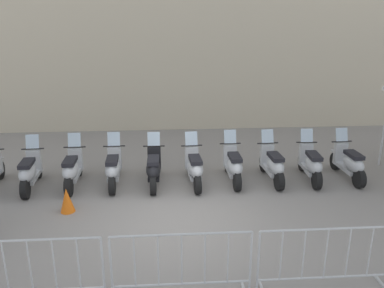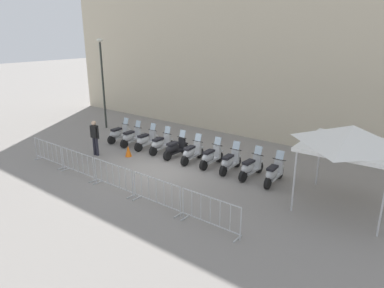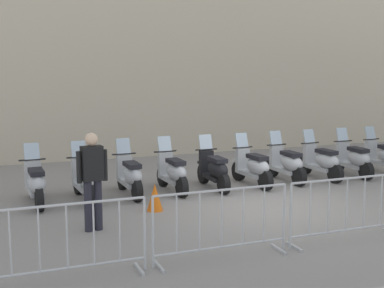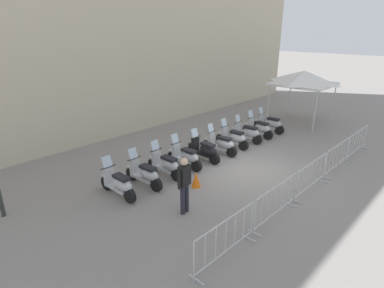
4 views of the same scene
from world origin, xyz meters
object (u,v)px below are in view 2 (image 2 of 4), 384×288
motorcycle_9 (274,173)px  motorcycle_5 (191,153)px  motorcycle_3 (160,144)px  street_lamp (102,75)px  motorcycle_0 (119,134)px  barrier_segment_4 (210,213)px  motorcycle_4 (175,148)px  motorcycle_8 (250,167)px  traffic_cone (128,151)px  motorcycle_1 (131,137)px  officer_near_row_end (95,136)px  motorcycle_7 (230,162)px  barrier_segment_2 (113,177)px  barrier_segment_1 (78,164)px  barrier_segment_0 (48,153)px  motorcycle_2 (146,140)px  motorcycle_6 (211,157)px  canopy_tent (352,137)px  barrier_segment_3 (156,193)px

motorcycle_9 → motorcycle_5: bearing=179.1°
motorcycle_3 → street_lamp: (-5.94, 1.61, 2.84)m
motorcycle_3 → motorcycle_0: bearing=179.2°
barrier_segment_4 → motorcycle_4: bearing=138.2°
motorcycle_8 → traffic_cone: size_ratio=3.14×
motorcycle_1 → street_lamp: size_ratio=0.32×
motorcycle_4 → motorcycle_9: (5.08, -0.12, 0.00)m
street_lamp → officer_near_row_end: street_lamp is taller
motorcycle_7 → barrier_segment_2: size_ratio=0.80×
motorcycle_7 → barrier_segment_1: 6.39m
motorcycle_4 → barrier_segment_2: motorcycle_4 is taller
motorcycle_4 → barrier_segment_2: size_ratio=0.80×
motorcycle_7 → street_lamp: 10.54m
motorcycle_5 → barrier_segment_0: motorcycle_5 is taller
motorcycle_0 → motorcycle_2: bearing=-0.4°
traffic_cone → barrier_segment_1: bearing=-89.1°
motorcycle_6 → barrier_segment_2: bearing=-111.4°
motorcycle_6 → canopy_tent: 6.13m
motorcycle_8 → motorcycle_9: size_ratio=1.00×
motorcycle_6 → motorcycle_7: 1.02m
motorcycle_6 → barrier_segment_1: 5.69m
motorcycle_5 → barrier_segment_1: 5.00m
motorcycle_9 → barrier_segment_1: size_ratio=0.80×
motorcycle_1 → officer_near_row_end: 2.20m
motorcycle_7 → barrier_segment_1: motorcycle_7 is taller
motorcycle_4 → traffic_cone: bearing=-147.2°
motorcycle_8 → canopy_tent: 4.28m
street_lamp → motorcycle_0: bearing=-28.4°
motorcycle_4 → motorcycle_7: bearing=-1.1°
barrier_segment_3 → traffic_cone: (-4.54, 3.04, -0.25)m
motorcycle_4 → barrier_segment_1: motorcycle_4 is taller
motorcycle_8 → street_lamp: (-11.00, 1.80, 2.84)m
motorcycle_6 → barrier_segment_0: 7.37m
motorcycle_0 → motorcycle_9: 9.13m
canopy_tent → motorcycle_2: bearing=176.4°
motorcycle_5 → motorcycle_6: size_ratio=1.00×
motorcycle_9 → street_lamp: street_lamp is taller
motorcycle_8 → traffic_cone: bearing=-169.2°
motorcycle_9 → barrier_segment_2: 6.23m
barrier_segment_0 → barrier_segment_4: bearing=-1.8°
barrier_segment_4 → motorcycle_9: bearing=87.2°
barrier_segment_3 → barrier_segment_0: bearing=178.2°
barrier_segment_4 → barrier_segment_1: bearing=178.2°
motorcycle_0 → motorcycle_4: same height
motorcycle_2 → street_lamp: size_ratio=0.32×
motorcycle_5 → traffic_cone: bearing=-158.2°
barrier_segment_0 → traffic_cone: (2.20, 2.84, -0.25)m
motorcycle_1 → barrier_segment_2: size_ratio=0.80×
barrier_segment_1 → canopy_tent: size_ratio=0.74×
motorcycle_4 → motorcycle_8: (4.05, -0.10, 0.00)m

